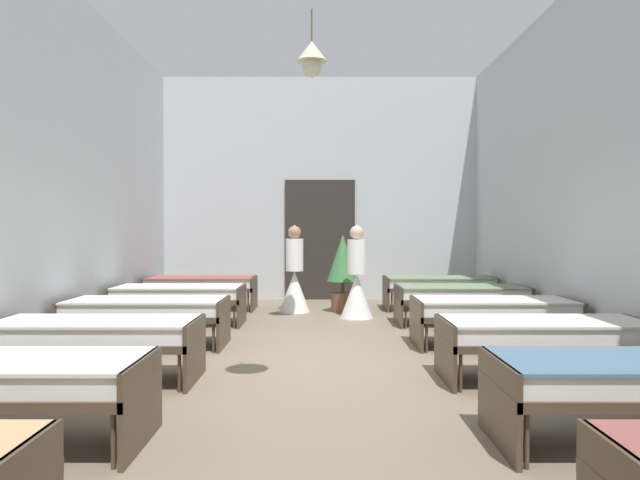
% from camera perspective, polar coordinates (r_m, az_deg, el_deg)
% --- Properties ---
extents(ground_plane, '(6.88, 11.76, 0.10)m').
position_cam_1_polar(ground_plane, '(6.41, 0.00, -12.14)').
color(ground_plane, '#7A6B56').
extents(room_shell, '(6.68, 11.36, 4.46)m').
position_cam_1_polar(room_shell, '(7.62, -0.01, 7.22)').
color(room_shell, silver).
rests_on(room_shell, ground).
extents(bed_left_row_2, '(1.90, 0.84, 0.57)m').
position_cam_1_polar(bed_left_row_2, '(5.90, -20.98, -8.54)').
color(bed_left_row_2, '#473828').
rests_on(bed_left_row_2, ground).
extents(bed_right_row_2, '(1.90, 0.84, 0.57)m').
position_cam_1_polar(bed_right_row_2, '(5.90, 20.98, -8.54)').
color(bed_right_row_2, '#473828').
rests_on(bed_right_row_2, ground).
extents(bed_left_row_3, '(1.90, 0.84, 0.57)m').
position_cam_1_polar(bed_left_row_3, '(7.42, -16.45, -6.54)').
color(bed_left_row_3, '#473828').
rests_on(bed_left_row_3, ground).
extents(bed_right_row_3, '(1.90, 0.84, 0.57)m').
position_cam_1_polar(bed_right_row_3, '(7.42, 16.45, -6.54)').
color(bed_right_row_3, '#473828').
rests_on(bed_right_row_3, ground).
extents(bed_left_row_4, '(1.90, 0.84, 0.57)m').
position_cam_1_polar(bed_left_row_4, '(8.98, -13.50, -5.20)').
color(bed_left_row_4, '#473828').
rests_on(bed_left_row_4, ground).
extents(bed_right_row_4, '(1.90, 0.84, 0.57)m').
position_cam_1_polar(bed_right_row_4, '(8.99, 13.49, -5.20)').
color(bed_right_row_4, '#473828').
rests_on(bed_right_row_4, ground).
extents(bed_left_row_5, '(1.90, 0.84, 0.57)m').
position_cam_1_polar(bed_left_row_5, '(10.57, -11.44, -4.26)').
color(bed_left_row_5, '#473828').
rests_on(bed_left_row_5, ground).
extents(bed_right_row_5, '(1.90, 0.84, 0.57)m').
position_cam_1_polar(bed_right_row_5, '(10.57, 11.42, -4.26)').
color(bed_right_row_5, '#473828').
rests_on(bed_right_row_5, ground).
extents(nurse_near_aisle, '(0.52, 0.52, 1.49)m').
position_cam_1_polar(nurse_near_aisle, '(10.06, -2.49, -3.99)').
color(nurse_near_aisle, white).
rests_on(nurse_near_aisle, ground).
extents(nurse_mid_aisle, '(0.52, 0.52, 1.49)m').
position_cam_1_polar(nurse_mid_aisle, '(9.39, 3.57, -4.35)').
color(nurse_mid_aisle, white).
rests_on(nurse_mid_aisle, ground).
extents(potted_plant, '(0.53, 0.53, 1.33)m').
position_cam_1_polar(potted_plant, '(10.05, 2.21, -2.52)').
color(potted_plant, brown).
rests_on(potted_plant, ground).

